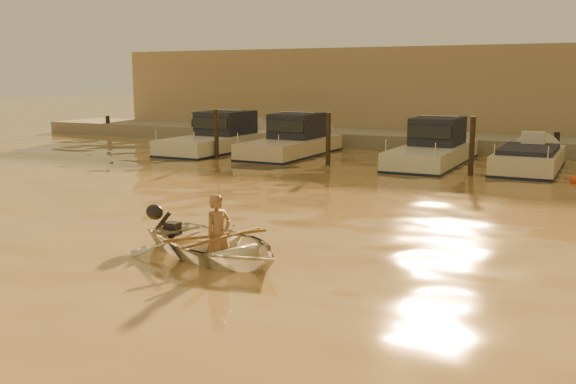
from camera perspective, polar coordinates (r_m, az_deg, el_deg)
The scene contains 19 objects.
ground_plane at distance 9.84m, azimuth 1.06°, elevation -9.55°, with size 160.00×160.00×0.00m, color olive.
dinghy at distance 12.08m, azimuth -6.47°, elevation -4.72°, with size 2.38×3.34×0.69m, color silver.
person at distance 11.95m, azimuth -6.21°, elevation -3.77°, with size 0.55×0.36×1.50m, color #906848.
outboard_motor at distance 13.28m, azimuth -10.31°, elevation -3.21°, with size 0.90×0.40×0.70m, color black, non-canonical shape.
oar_port at distance 11.84m, azimuth -5.77°, elevation -4.05°, with size 0.06×0.06×2.10m, color brown.
oar_starboard at distance 11.99m, azimuth -6.35°, elevation -3.87°, with size 0.06×0.06×2.10m, color brown.
moored_boat_0 at distance 29.18m, azimuth -6.22°, elevation 4.89°, with size 2.37×7.50×1.75m, color silver, non-canonical shape.
moored_boat_1 at distance 27.36m, azimuth 0.27°, elevation 4.59°, with size 2.27×6.75×1.75m, color beige, non-canonical shape.
moored_boat_2 at distance 25.24m, azimuth 12.76°, elevation 3.86°, with size 2.16×7.28×1.75m, color silver, non-canonical shape.
moored_boat_3 at distance 24.67m, azimuth 20.61°, elevation 2.37°, with size 2.07×5.97×0.95m, color beige, non-canonical shape.
piling_0 at distance 26.59m, azimuth -6.38°, elevation 4.96°, with size 0.18×0.18×2.20m, color #2D2319.
piling_1 at distance 24.22m, azimuth 3.60°, elevation 4.48°, with size 0.18×0.18×2.20m, color #2D2319.
piling_2 at distance 22.67m, azimuth 16.02°, elevation 3.71°, with size 0.18×0.18×2.20m, color #2D2319.
fender_a at distance 27.42m, azimuth -10.28°, elevation 3.33°, with size 0.30×0.30×0.30m, color silver.
fender_b at distance 24.78m, azimuth -0.44°, elevation 2.77°, with size 0.30×0.30×0.30m, color #D25618.
fender_c at distance 22.47m, azimuth 11.65°, elevation 1.78°, with size 0.30×0.30×0.30m, color silver.
fender_d at distance 22.20m, azimuth 24.11°, elevation 0.99°, with size 0.30×0.30×0.30m, color #D94719.
quay at distance 30.27m, azimuth 19.13°, elevation 3.67°, with size 52.00×4.00×1.00m, color gray.
waterfront_building at distance 35.58m, azimuth 20.60°, elevation 8.12°, with size 46.00×7.00×4.80m, color #9E8466.
Camera 1 is at (4.03, -8.34, 3.34)m, focal length 40.00 mm.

